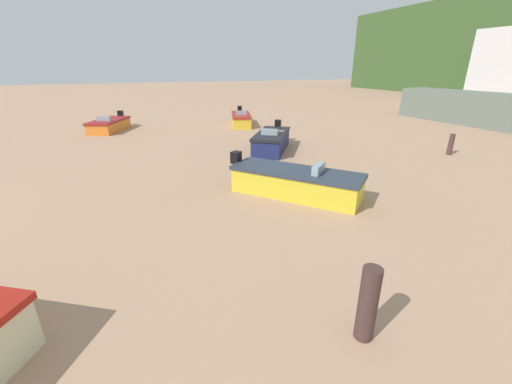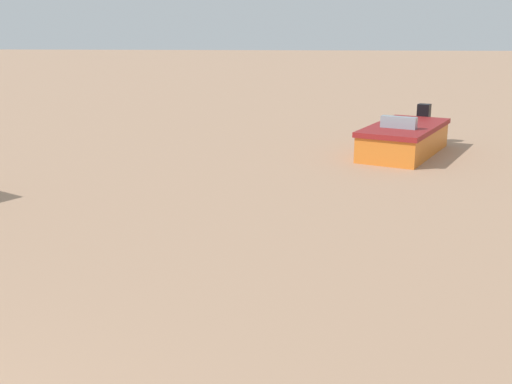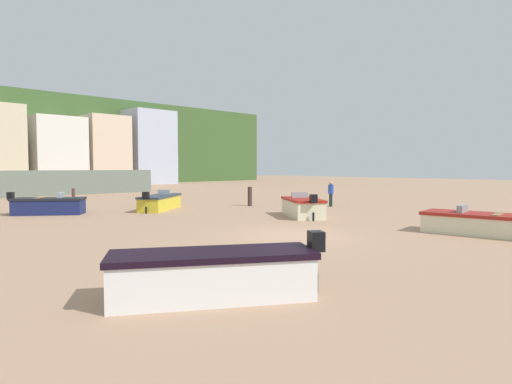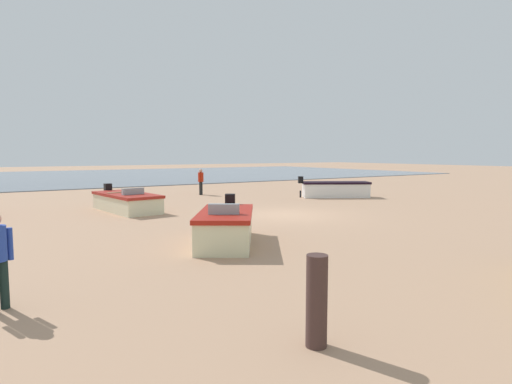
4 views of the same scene
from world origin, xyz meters
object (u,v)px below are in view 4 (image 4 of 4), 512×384
Objects in this scene: boat_cream_3 at (127,202)px; boat_white_4 at (335,189)px; beach_walker_distant at (201,180)px; mooring_post_near_water at (317,301)px; boat_cream_7 at (226,227)px.

boat_cream_3 is 12.05m from boat_white_4.
boat_cream_3 is 7.83m from beach_walker_distant.
mooring_post_near_water is (13.58, 13.98, 0.15)m from boat_white_4.
boat_cream_7 is 2.92× the size of mooring_post_near_water.
beach_walker_distant reaches higher than boat_cream_7.
mooring_post_near_water is at bearing 105.10° from boat_cream_7.
mooring_post_near_water is 0.77× the size of beach_walker_distant.
boat_cream_3 is at bearing -62.42° from boat_white_4.
beach_walker_distant is (-5.51, -13.40, 0.47)m from boat_cream_7.
boat_cream_7 is at bearing 22.54° from beach_walker_distant.
mooring_post_near_water is at bearing 76.41° from boat_cream_3.
boat_cream_7 is 14.49m from beach_walker_distant.
beach_walker_distant is (-6.00, -5.00, 0.54)m from boat_cream_3.
boat_white_4 is at bearing -113.06° from boat_cream_7.
boat_white_4 is at bearing -134.17° from mooring_post_near_water.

